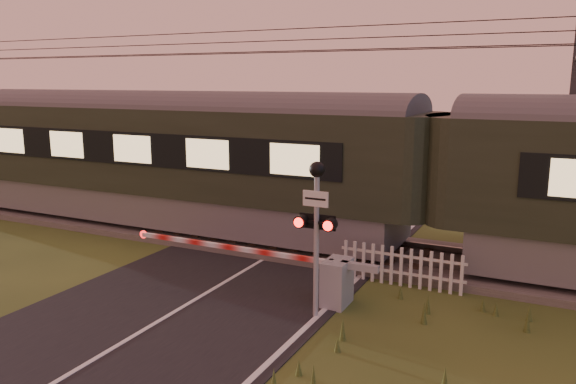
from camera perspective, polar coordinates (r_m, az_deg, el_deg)
The scene contains 9 objects.
ground at distance 11.40m, azimuth -14.63°, elevation -13.62°, with size 160.00×160.00×0.00m, color #314119.
road at distance 11.22m, azimuth -15.35°, elevation -14.00°, with size 6.00×140.00×0.03m.
track_bed at distance 16.50m, azimuth 0.19°, elevation -5.14°, with size 140.00×3.40×0.39m.
overhead_wires at distance 15.86m, azimuth 0.20°, elevation 14.89°, with size 120.00×0.62×0.62m.
train at distance 14.70m, azimuth 14.90°, elevation 1.49°, with size 43.83×3.02×4.09m.
boom_gate at distance 12.22m, azimuth 3.70°, elevation -8.67°, with size 6.22×0.77×1.02m.
crossing_signal at distance 11.03m, azimuth 2.92°, elevation -2.02°, with size 0.81×0.34×3.19m.
picket_fence at distance 13.42m, azimuth 11.42°, elevation -7.44°, with size 2.97×0.08×0.93m.
catenary_mast at distance 16.52m, azimuth 26.73°, elevation 5.57°, with size 0.21×2.45×6.58m.
Camera 1 is at (6.89, -7.75, 4.73)m, focal length 35.00 mm.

